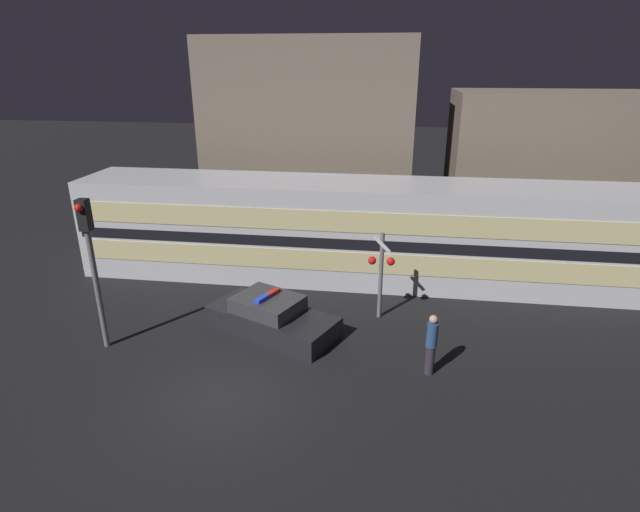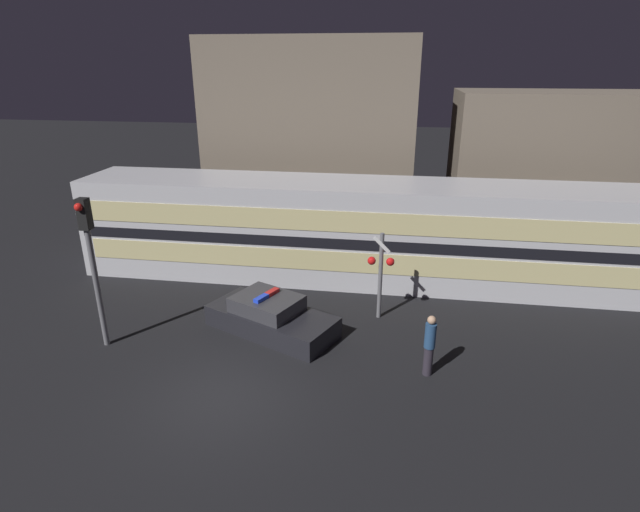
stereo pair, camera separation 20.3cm
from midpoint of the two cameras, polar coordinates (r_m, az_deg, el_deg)
ground_plane at (r=13.76m, az=-10.81°, el=-15.49°), size 120.00×120.00×0.00m
train at (r=19.70m, az=4.83°, el=2.82°), size 22.02×3.17×3.89m
police_car at (r=16.28m, az=-5.30°, el=-6.96°), size 4.59×3.40×1.28m
pedestrian at (r=14.19m, az=12.80°, el=-9.88°), size 0.31×0.31×1.82m
crossing_signal_near at (r=16.53m, az=7.29°, el=-1.56°), size 0.88×0.36×3.03m
traffic_light_corner at (r=15.77m, az=-24.36°, el=0.12°), size 0.30×0.46×4.64m
building_left at (r=26.25m, az=-0.30°, el=13.57°), size 9.92×6.69×9.27m
building_center at (r=26.39m, az=24.80°, el=9.12°), size 8.88×4.89×6.94m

